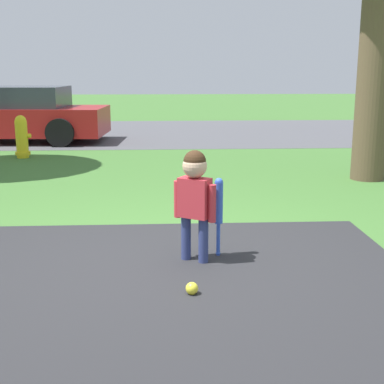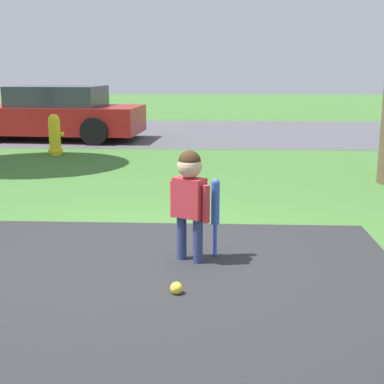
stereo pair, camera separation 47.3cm
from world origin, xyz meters
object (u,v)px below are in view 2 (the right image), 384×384
at_px(sports_ball, 176,288).
at_px(parked_car, 52,114).
at_px(baseball_bat, 215,206).
at_px(fire_hydrant, 55,135).
at_px(child, 190,190).

xyz_separation_m(sports_ball, parked_car, (-3.45, 8.39, 0.52)).
bearing_deg(baseball_bat, parked_car, 116.09).
bearing_deg(sports_ball, fire_hydrant, 113.84).
relative_size(child, fire_hydrant, 1.22).
xyz_separation_m(sports_ball, fire_hydrant, (-2.72, 6.15, 0.33)).
bearing_deg(child, baseball_bat, 61.25).
bearing_deg(baseball_bat, child, -150.12).
bearing_deg(parked_car, sports_ball, 116.21).
height_order(child, sports_ball, child).
relative_size(child, baseball_bat, 1.37).
xyz_separation_m(child, sports_ball, (-0.06, -0.68, -0.56)).
distance_m(child, baseball_bat, 0.29).
height_order(baseball_bat, sports_ball, baseball_bat).
bearing_deg(sports_ball, baseball_bat, 71.44).
xyz_separation_m(child, baseball_bat, (0.21, 0.12, -0.16)).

